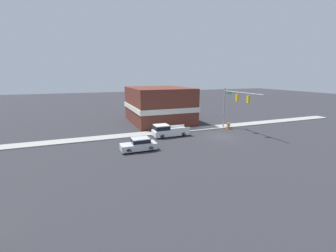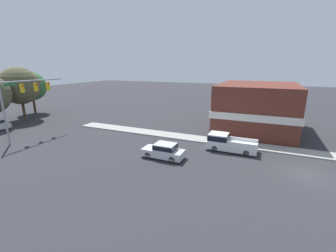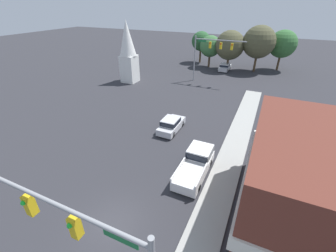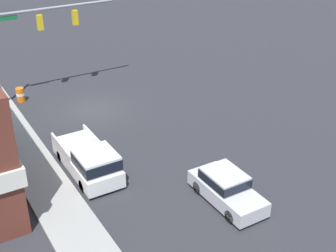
% 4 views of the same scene
% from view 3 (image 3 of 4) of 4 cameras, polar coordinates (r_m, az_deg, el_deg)
% --- Properties ---
extents(ground_plane, '(200.00, 200.00, 0.00)m').
position_cam_3_polar(ground_plane, '(16.83, -13.53, -23.02)').
color(ground_plane, '#2D2D33').
extents(near_signal_assembly, '(8.94, 0.49, 6.90)m').
position_cam_3_polar(near_signal_assembly, '(10.15, -19.70, -25.52)').
color(near_signal_assembly, gray).
rests_on(near_signal_assembly, ground).
extents(far_signal_assembly, '(8.65, 0.49, 7.90)m').
position_cam_3_polar(far_signal_assembly, '(41.23, 10.84, 18.64)').
color(far_signal_assembly, gray).
rests_on(far_signal_assembly, ground).
extents(car_lead, '(1.82, 4.34, 1.58)m').
position_cam_3_polar(car_lead, '(25.53, 0.79, 0.45)').
color(car_lead, black).
rests_on(car_lead, ground).
extents(car_distant, '(1.89, 4.85, 1.44)m').
position_cam_3_polar(car_distant, '(51.12, 14.26, 14.37)').
color(car_distant, black).
rests_on(car_distant, ground).
extents(pickup_truck_parked, '(2.06, 5.43, 1.86)m').
position_cam_3_polar(pickup_truck_parked, '(19.71, 7.21, -9.24)').
color(pickup_truck_parked, black).
rests_on(pickup_truck_parked, ground).
extents(church_steeple, '(2.85, 2.85, 10.48)m').
position_cam_3_polar(church_steeple, '(41.69, -10.13, 18.26)').
color(church_steeple, white).
rests_on(church_steeple, ground).
extents(backdrop_tree_left_far, '(4.38, 4.38, 7.07)m').
position_cam_3_polar(backdrop_tree_left_far, '(56.44, 8.41, 20.52)').
color(backdrop_tree_left_far, '#4C3823').
rests_on(backdrop_tree_left_far, ground).
extents(backdrop_tree_left_mid, '(4.52, 4.52, 6.71)m').
position_cam_3_polar(backdrop_tree_left_mid, '(52.61, 10.70, 19.27)').
color(backdrop_tree_left_mid, '#4C3823').
rests_on(backdrop_tree_left_mid, ground).
extents(backdrop_tree_center, '(5.91, 5.91, 8.02)m').
position_cam_3_polar(backdrop_tree_center, '(50.94, 15.44, 19.15)').
color(backdrop_tree_center, '#4C3823').
rests_on(backdrop_tree_center, ground).
extents(backdrop_tree_right_mid, '(6.35, 6.35, 9.10)m').
position_cam_3_polar(backdrop_tree_right_mid, '(51.06, 22.10, 19.15)').
color(backdrop_tree_right_mid, '#4C3823').
rests_on(backdrop_tree_right_mid, ground).
extents(backdrop_tree_right_far, '(5.51, 5.51, 8.13)m').
position_cam_3_polar(backdrop_tree_right_far, '(54.30, 27.12, 18.05)').
color(backdrop_tree_right_far, '#4C3823').
rests_on(backdrop_tree_right_far, ground).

